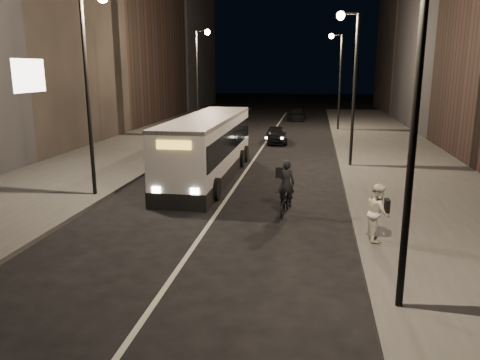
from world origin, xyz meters
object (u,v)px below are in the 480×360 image
at_px(streetlight_right_near, 405,69).
at_px(cyclist_on_bicycle, 286,196).
at_px(streetlight_left_far, 200,69).
at_px(car_far, 297,114).
at_px(streetlight_right_mid, 350,69).
at_px(streetlight_left_near, 92,69).
at_px(car_near, 276,135).
at_px(streetlight_right_far, 337,69).
at_px(pedestrian_woman, 378,212).
at_px(car_mid, 223,129).
at_px(city_bus, 208,145).

height_order(streetlight_right_near, cyclist_on_bicycle, streetlight_right_near).
distance_m(streetlight_left_far, car_far, 16.85).
bearing_deg(car_far, streetlight_right_mid, -78.62).
height_order(streetlight_left_near, car_near, streetlight_left_near).
distance_m(streetlight_right_far, pedestrian_woman, 28.11).
xyz_separation_m(cyclist_on_bicycle, car_mid, (-6.20, 19.46, 0.01)).
bearing_deg(car_far, cyclist_on_bicycle, -85.50).
relative_size(streetlight_right_mid, city_bus, 0.70).
relative_size(city_bus, car_mid, 2.63).
xyz_separation_m(streetlight_right_near, car_far, (-3.64, 40.56, -4.74)).
distance_m(streetlight_right_mid, car_near, 10.61).
height_order(pedestrian_woman, car_mid, pedestrian_woman).
bearing_deg(streetlight_left_far, streetlight_right_mid, -43.16).
bearing_deg(pedestrian_woman, streetlight_right_mid, -0.57).
bearing_deg(car_near, streetlight_right_near, -86.70).
distance_m(streetlight_left_near, car_far, 33.65).
distance_m(streetlight_left_near, car_near, 18.09).
height_order(streetlight_right_near, city_bus, streetlight_right_near).
bearing_deg(streetlight_right_near, cyclist_on_bicycle, 111.62).
bearing_deg(streetlight_right_mid, car_near, 118.52).
xyz_separation_m(streetlight_right_near, streetlight_left_far, (-10.66, 26.00, 0.00)).
height_order(pedestrian_woman, car_far, pedestrian_woman).
distance_m(streetlight_right_near, car_far, 41.00).
distance_m(cyclist_on_bicycle, car_far, 33.69).
height_order(streetlight_right_far, car_near, streetlight_right_far).
distance_m(streetlight_right_far, cyclist_on_bicycle, 25.69).
height_order(pedestrian_woman, car_near, pedestrian_woman).
distance_m(streetlight_right_near, car_mid, 28.21).
bearing_deg(streetlight_right_far, cyclist_on_bicycle, -96.20).
xyz_separation_m(streetlight_right_near, car_mid, (-8.93, 26.35, -4.64)).
xyz_separation_m(streetlight_right_near, city_bus, (-6.96, 12.42, -3.67)).
relative_size(streetlight_right_far, streetlight_left_far, 1.00).
bearing_deg(streetlight_right_far, car_far, 113.03).
relative_size(streetlight_left_near, car_far, 1.90).
xyz_separation_m(cyclist_on_bicycle, car_near, (-1.80, 17.45, -0.09)).
xyz_separation_m(streetlight_left_far, pedestrian_woman, (10.93, -21.78, -4.30)).
xyz_separation_m(streetlight_right_mid, city_bus, (-6.96, -3.58, -3.67)).
height_order(streetlight_right_mid, cyclist_on_bicycle, streetlight_right_mid).
xyz_separation_m(streetlight_right_far, city_bus, (-6.96, -19.58, -3.67)).
bearing_deg(streetlight_left_near, car_mid, 84.61).
xyz_separation_m(city_bus, car_near, (2.43, 11.92, -1.07)).
bearing_deg(streetlight_left_far, car_near, -15.15).
bearing_deg(cyclist_on_bicycle, streetlight_right_far, 89.50).
distance_m(city_bus, cyclist_on_bicycle, 7.04).
bearing_deg(streetlight_right_far, streetlight_left_far, -150.64).
xyz_separation_m(streetlight_right_near, streetlight_right_mid, (0.00, 16.00, 0.00)).
bearing_deg(streetlight_right_far, streetlight_right_mid, -90.00).
xyz_separation_m(streetlight_right_near, cyclist_on_bicycle, (-2.73, 6.89, -4.65)).
bearing_deg(car_near, cyclist_on_bicycle, -91.35).
bearing_deg(car_mid, streetlight_left_far, 17.61).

